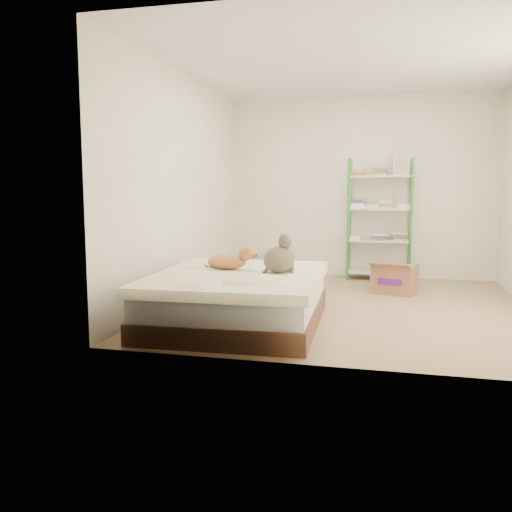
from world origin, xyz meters
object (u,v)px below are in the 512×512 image
(orange_cat, at_px, (227,260))
(white_bin, at_px, (279,264))
(grey_cat, at_px, (279,254))
(shelf_unit, at_px, (380,217))
(bed, at_px, (238,298))
(cardboard_box, at_px, (395,279))

(orange_cat, relative_size, white_bin, 1.34)
(white_bin, bearing_deg, grey_cat, -78.55)
(shelf_unit, bearing_deg, orange_cat, -117.52)
(orange_cat, distance_m, shelf_unit, 3.09)
(orange_cat, xyz_separation_m, grey_cat, (0.55, -0.11, 0.09))
(bed, xyz_separation_m, cardboard_box, (1.46, 1.94, -0.07))
(shelf_unit, distance_m, cardboard_box, 1.24)
(grey_cat, bearing_deg, white_bin, -21.55)
(grey_cat, distance_m, white_bin, 2.91)
(grey_cat, xyz_separation_m, cardboard_box, (1.08, 1.85, -0.50))
(orange_cat, relative_size, grey_cat, 1.28)
(grey_cat, relative_size, white_bin, 1.05)
(shelf_unit, relative_size, cardboard_box, 2.94)
(orange_cat, bearing_deg, bed, -50.24)
(white_bin, bearing_deg, bed, -86.19)
(bed, relative_size, cardboard_box, 3.36)
(bed, height_order, grey_cat, grey_cat)
(shelf_unit, xyz_separation_m, cardboard_box, (0.21, -0.99, -0.71))
(cardboard_box, xyz_separation_m, white_bin, (-1.65, 0.96, 0.00))
(shelf_unit, distance_m, white_bin, 1.61)
(orange_cat, height_order, cardboard_box, orange_cat)
(shelf_unit, height_order, white_bin, shelf_unit)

